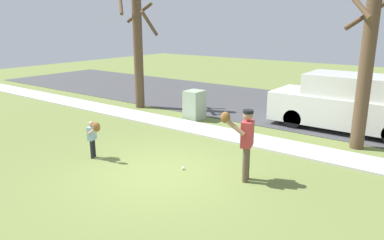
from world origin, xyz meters
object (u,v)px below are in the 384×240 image
(baseball, at_px, (183,168))
(person_child, at_px, (93,134))
(person_adult, at_px, (245,137))
(utility_cabinet, at_px, (194,105))
(street_tree_far, at_px, (138,40))
(parked_van_white, at_px, (348,104))
(street_tree_near, at_px, (368,53))

(baseball, bearing_deg, person_child, -161.03)
(person_adult, height_order, utility_cabinet, person_adult)
(person_adult, relative_size, street_tree_far, 0.31)
(utility_cabinet, bearing_deg, parked_van_white, 20.61)
(baseball, height_order, street_tree_near, street_tree_near)
(parked_van_white, bearing_deg, street_tree_near, -66.80)
(person_child, relative_size, parked_van_white, 0.21)
(street_tree_near, distance_m, street_tree_far, 8.86)
(street_tree_near, bearing_deg, street_tree_far, 179.73)
(person_child, xyz_separation_m, utility_cabinet, (-0.34, 5.00, -0.15))
(person_adult, distance_m, utility_cabinet, 5.75)
(person_adult, relative_size, baseball, 22.70)
(person_adult, distance_m, parked_van_white, 5.79)
(utility_cabinet, bearing_deg, street_tree_near, 1.44)
(person_child, bearing_deg, street_tree_near, 27.18)
(street_tree_far, height_order, parked_van_white, street_tree_far)
(person_child, xyz_separation_m, street_tree_near, (5.45, 5.14, 2.05))
(person_child, height_order, baseball, person_child)
(person_child, height_order, utility_cabinet, utility_cabinet)
(person_child, xyz_separation_m, baseball, (2.38, 0.82, -0.65))
(person_adult, distance_m, person_child, 4.09)
(person_adult, relative_size, utility_cabinet, 1.54)
(person_child, distance_m, baseball, 2.60)
(person_adult, height_order, baseball, person_adult)
(street_tree_far, bearing_deg, street_tree_near, -0.27)
(person_child, bearing_deg, utility_cabinet, 77.73)
(baseball, relative_size, utility_cabinet, 0.07)
(parked_van_white, bearing_deg, person_child, -124.26)
(person_child, xyz_separation_m, street_tree_far, (-3.41, 5.19, 2.19))
(utility_cabinet, height_order, street_tree_far, street_tree_far)
(utility_cabinet, distance_m, street_tree_far, 3.86)
(baseball, xyz_separation_m, utility_cabinet, (-2.73, 4.18, 0.51))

